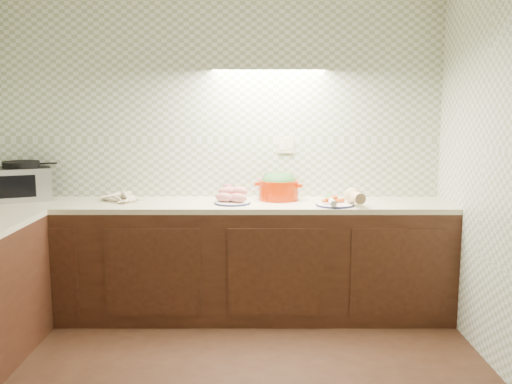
{
  "coord_description": "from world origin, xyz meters",
  "views": [
    {
      "loc": [
        0.31,
        -2.84,
        1.63
      ],
      "look_at": [
        0.31,
        1.25,
        1.02
      ],
      "focal_mm": 40.0,
      "sensor_mm": 36.0,
      "label": 1
    }
  ],
  "objects_px": {
    "parsnip_pile": "(115,198)",
    "veg_plate": "(343,199)",
    "onion_bowl": "(230,194)",
    "dutch_oven": "(279,187)",
    "sweet_potato_plate": "(232,197)",
    "toaster_oven": "(22,182)"
  },
  "relations": [
    {
      "from": "parsnip_pile",
      "to": "veg_plate",
      "type": "bearing_deg",
      "value": -4.58
    },
    {
      "from": "sweet_potato_plate",
      "to": "parsnip_pile",
      "type": "bearing_deg",
      "value": 176.36
    },
    {
      "from": "parsnip_pile",
      "to": "veg_plate",
      "type": "xyz_separation_m",
      "value": [
        1.74,
        -0.14,
        0.02
      ]
    },
    {
      "from": "toaster_oven",
      "to": "parsnip_pile",
      "type": "relative_size",
      "value": 1.35
    },
    {
      "from": "sweet_potato_plate",
      "to": "toaster_oven",
      "type": "bearing_deg",
      "value": 173.91
    },
    {
      "from": "sweet_potato_plate",
      "to": "dutch_oven",
      "type": "distance_m",
      "value": 0.4
    },
    {
      "from": "toaster_oven",
      "to": "onion_bowl",
      "type": "distance_m",
      "value": 1.65
    },
    {
      "from": "dutch_oven",
      "to": "veg_plate",
      "type": "bearing_deg",
      "value": -10.21
    },
    {
      "from": "veg_plate",
      "to": "onion_bowl",
      "type": "bearing_deg",
      "value": 163.82
    },
    {
      "from": "sweet_potato_plate",
      "to": "dutch_oven",
      "type": "xyz_separation_m",
      "value": [
        0.36,
        0.18,
        0.06
      ]
    },
    {
      "from": "toaster_oven",
      "to": "onion_bowl",
      "type": "xyz_separation_m",
      "value": [
        1.65,
        -0.01,
        -0.09
      ]
    },
    {
      "from": "toaster_oven",
      "to": "sweet_potato_plate",
      "type": "xyz_separation_m",
      "value": [
        1.67,
        -0.18,
        -0.1
      ]
    },
    {
      "from": "dutch_oven",
      "to": "veg_plate",
      "type": "height_order",
      "value": "dutch_oven"
    },
    {
      "from": "onion_bowl",
      "to": "dutch_oven",
      "type": "distance_m",
      "value": 0.39
    },
    {
      "from": "toaster_oven",
      "to": "parsnip_pile",
      "type": "height_order",
      "value": "toaster_oven"
    },
    {
      "from": "onion_bowl",
      "to": "veg_plate",
      "type": "relative_size",
      "value": 0.49
    },
    {
      "from": "parsnip_pile",
      "to": "sweet_potato_plate",
      "type": "relative_size",
      "value": 1.38
    },
    {
      "from": "toaster_oven",
      "to": "sweet_potato_plate",
      "type": "height_order",
      "value": "toaster_oven"
    },
    {
      "from": "onion_bowl",
      "to": "dutch_oven",
      "type": "relative_size",
      "value": 0.43
    },
    {
      "from": "parsnip_pile",
      "to": "dutch_oven",
      "type": "bearing_deg",
      "value": 5.31
    },
    {
      "from": "sweet_potato_plate",
      "to": "veg_plate",
      "type": "distance_m",
      "value": 0.84
    },
    {
      "from": "toaster_oven",
      "to": "onion_bowl",
      "type": "bearing_deg",
      "value": -23.0
    }
  ]
}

